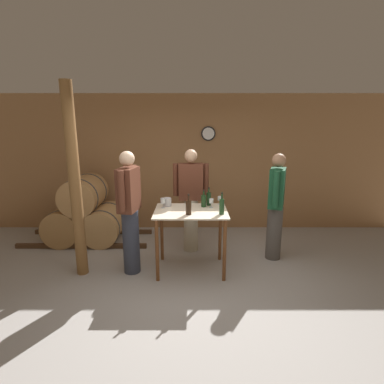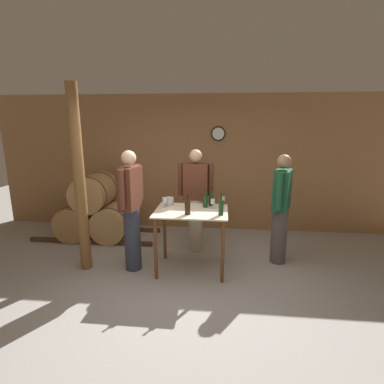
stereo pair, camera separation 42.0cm
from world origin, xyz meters
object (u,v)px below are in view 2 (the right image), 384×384
(wine_glass_near_right, at_px, (223,199))
(wine_bottle_right, at_px, (221,207))
(person_visitor_with_scarf, at_px, (131,208))
(wooden_post, at_px, (79,181))
(person_visitor_bearded, at_px, (281,207))
(wine_glass_near_left, at_px, (165,200))
(wine_bottle_left, at_px, (205,201))
(ice_bucket, at_px, (169,201))
(wine_glass_near_center, at_px, (213,202))
(person_host, at_px, (196,198))
(wine_bottle_center, at_px, (211,199))
(wine_bottle_far_left, at_px, (188,207))

(wine_glass_near_right, bearing_deg, wine_bottle_right, -92.35)
(wine_glass_near_right, bearing_deg, person_visitor_with_scarf, -163.51)
(wine_bottle_right, bearing_deg, wooden_post, 178.19)
(wine_bottle_right, height_order, person_visitor_with_scarf, person_visitor_with_scarf)
(person_visitor_bearded, bearing_deg, wine_glass_near_left, -171.46)
(wooden_post, xyz_separation_m, wine_glass_near_right, (2.04, 0.44, -0.33))
(wine_bottle_left, xyz_separation_m, wine_glass_near_right, (0.26, 0.13, -0.01))
(person_visitor_bearded, bearing_deg, wine_glass_near_right, -175.76)
(ice_bucket, xyz_separation_m, person_visitor_with_scarf, (-0.51, -0.30, -0.04))
(wine_glass_near_center, height_order, person_host, person_host)
(wine_glass_near_right, height_order, person_visitor_with_scarf, person_visitor_with_scarf)
(wooden_post, xyz_separation_m, ice_bucket, (1.23, 0.35, -0.36))
(wine_glass_near_left, xyz_separation_m, wine_glass_near_right, (0.86, 0.20, -0.02))
(person_host, bearing_deg, wine_glass_near_center, -61.26)
(wine_bottle_right, distance_m, person_visitor_with_scarf, 1.31)
(person_visitor_bearded, bearing_deg, wine_bottle_center, -173.81)
(wine_glass_near_left, height_order, person_visitor_bearded, person_visitor_bearded)
(wooden_post, height_order, wine_bottle_far_left, wooden_post)
(wine_bottle_right, relative_size, person_visitor_with_scarf, 0.17)
(wine_glass_near_right, height_order, person_host, person_host)
(wooden_post, distance_m, wine_glass_near_left, 1.25)
(wine_bottle_far_left, height_order, wine_bottle_left, wine_bottle_far_left)
(wooden_post, bearing_deg, wine_bottle_far_left, -2.85)
(wine_bottle_right, relative_size, person_host, 0.18)
(wine_glass_near_center, relative_size, person_host, 0.08)
(wine_bottle_right, bearing_deg, wine_glass_near_left, 160.09)
(wine_bottle_center, xyz_separation_m, wine_bottle_right, (0.16, -0.45, 0.01))
(wine_glass_near_center, xyz_separation_m, person_host, (-0.31, 0.56, -0.10))
(wine_glass_near_center, bearing_deg, wine_bottle_left, 157.76)
(wine_glass_near_left, bearing_deg, person_host, 54.44)
(wine_bottle_center, bearing_deg, person_visitor_with_scarf, -163.40)
(wine_glass_near_center, bearing_deg, wine_bottle_right, -69.01)
(wine_bottle_center, relative_size, wine_bottle_right, 0.90)
(wooden_post, height_order, wine_glass_near_right, wooden_post)
(wine_glass_near_left, relative_size, ice_bucket, 1.16)
(wooden_post, height_order, person_visitor_with_scarf, wooden_post)
(wine_bottle_far_left, height_order, wine_glass_near_left, wine_bottle_far_left)
(wooden_post, xyz_separation_m, person_host, (1.59, 0.81, -0.43))
(wooden_post, distance_m, ice_bucket, 1.33)
(wooden_post, bearing_deg, ice_bucket, 15.80)
(wine_bottle_far_left, bearing_deg, wine_bottle_center, 57.04)
(wooden_post, bearing_deg, person_visitor_bearded, 9.74)
(wooden_post, height_order, person_visitor_bearded, wooden_post)
(wooden_post, relative_size, wine_glass_near_center, 19.54)
(ice_bucket, distance_m, person_visitor_with_scarf, 0.59)
(wine_bottle_right, bearing_deg, wine_bottle_far_left, -178.24)
(wine_bottle_right, xyz_separation_m, person_visitor_with_scarf, (-1.30, 0.11, -0.09))
(wine_glass_near_left, height_order, ice_bucket, wine_glass_near_left)
(wine_bottle_right, xyz_separation_m, wine_glass_near_right, (0.02, 0.50, -0.02))
(wine_bottle_far_left, relative_size, wine_bottle_right, 0.93)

